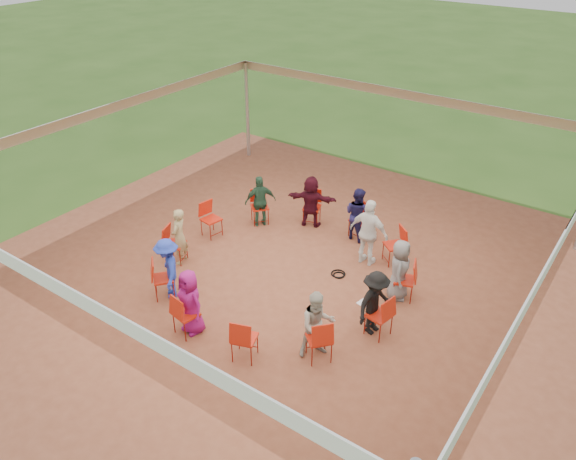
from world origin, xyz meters
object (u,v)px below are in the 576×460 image
Objects in this scene: person_seated_0 at (375,303)px; person_seated_7 at (190,302)px; chair_5 at (260,207)px; person_seated_1 at (399,270)px; chair_10 at (244,338)px; person_seated_2 at (357,214)px; chair_8 at (164,279)px; chair_1 at (404,280)px; cable_coil at (338,274)px; person_seated_3 at (311,201)px; chair_6 at (211,220)px; chair_9 at (186,314)px; chair_4 at (312,207)px; chair_0 at (379,316)px; person_seated_6 at (168,268)px; chair_11 at (319,339)px; person_seated_4 at (260,201)px; laptop at (368,301)px; person_seated_5 at (179,236)px; chair_2 at (394,246)px; standing_person at (369,233)px; chair_7 at (175,244)px; person_seated_8 at (317,325)px; chair_3 at (360,221)px.

person_seated_0 and person_seated_7 have the same top height.
chair_5 is 0.67× the size of person_seated_1.
person_seated_2 is (-0.42, 4.84, 0.23)m from chair_10.
chair_8 is 0.67× the size of person_seated_2.
chair_1 is 2.31× the size of cable_coil.
person_seated_3 is at bearing 119.21° from chair_8.
person_seated_1 reaches higher than chair_1.
chair_6 is 3.64m from chair_9.
person_seated_3 reaches higher than chair_4.
chair_0 is at bearing 165.00° from chair_1.
chair_11 is at bearing 43.63° from person_seated_6.
person_seated_4 is (-1.05, -0.72, 0.00)m from person_seated_3.
person_seated_6 is 3.90× the size of laptop.
person_seated_4 is 2.46m from person_seated_5.
person_seated_0 is at bearing 104.63° from chair_5.
chair_2 is at bearing 135.00° from chair_5.
standing_person is at bearing 140.75° from person_seated_3.
chair_6 is 1.33m from chair_7.
person_seated_8 is (2.33, 0.94, 0.23)m from chair_9.
chair_8 is 4.58m from standing_person.
chair_2 is at bearing 9.91° from person_seated_1.
chair_7 is at bearing 59.21° from person_seated_2.
chair_1 is at bearing 150.00° from chair_3.
person_seated_4 is at bearing 20.09° from chair_4.
cable_coil is at bearing 62.20° from person_seated_8.
person_seated_5 reaches higher than chair_6.
standing_person is at bearing 35.99° from person_seated_1.
laptop is (-0.16, 0.03, -0.05)m from person_seated_0.
person_seated_1 is (-0.11, -0.04, 0.23)m from chair_1.
person_seated_3 is at bearing 46.37° from chair_1.
chair_8 is 4.36m from person_seated_0.
person_seated_1 is at bearing 75.37° from chair_8.
chair_0 is 1.33m from chair_11.
person_seated_2 is (-0.02, -0.12, 0.23)m from chair_3.
person_seated_5 is at bearing 105.53° from laptop.
chair_1 is 0.67× the size of person_seated_8.
chair_9 is 0.67× the size of person_seated_6.
person_seated_1 is at bearing 90.00° from chair_1.
chair_5 is at bearing 90.00° from chair_11.
chair_5 is (-2.43, -0.86, 0.00)m from chair_3.
person_seated_8 is at bearing 90.00° from chair_5.
person_seated_4 reaches higher than chair_6.
chair_3 is (-1.96, 1.67, 0.00)m from chair_1.
chair_8 is at bearing -133.07° from cable_coil.
person_seated_2 is (-1.97, 2.86, 0.00)m from person_seated_0.
chair_11 is 4.87m from person_seated_3.
person_seated_0 reaches higher than chair_1.
cable_coil is (-1.50, 1.24, -0.66)m from person_seated_0.
chair_5 is 1.00× the size of chair_7.
person_seated_7 is (2.09, -2.88, 0.23)m from chair_6.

